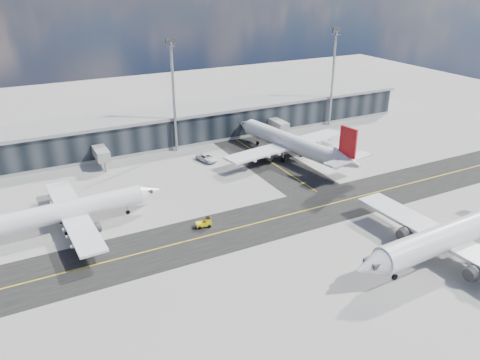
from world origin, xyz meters
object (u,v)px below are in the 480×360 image
Objects in this scene: airliner_redtail at (292,143)px; service_van at (206,158)px; airliner_af at (64,212)px; baggage_tug at (205,223)px; airliner_near at (459,233)px.

airliner_redtail is 21.72m from service_van.
airliner_af is 12.26× the size of baggage_tug.
airliner_redtail is 49.68m from airliner_near.
airliner_af is at bearing -167.92° from service_van.
airliner_af reaches higher than baggage_tug.
airliner_near is 43.58m from baggage_tug.
airliner_near is 14.67× the size of baggage_tug.
airliner_near reaches higher than airliner_redtail.
airliner_redtail is 39.88m from baggage_tug.
airliner_near is 7.16× the size of service_van.
airliner_af reaches higher than service_van.
airliner_near is (0.10, -49.68, 0.13)m from airliner_redtail.
airliner_af is 57.29m from airliner_redtail.
service_van is (13.54, 30.37, -0.03)m from baggage_tug.
baggage_tug is 0.49× the size of service_van.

